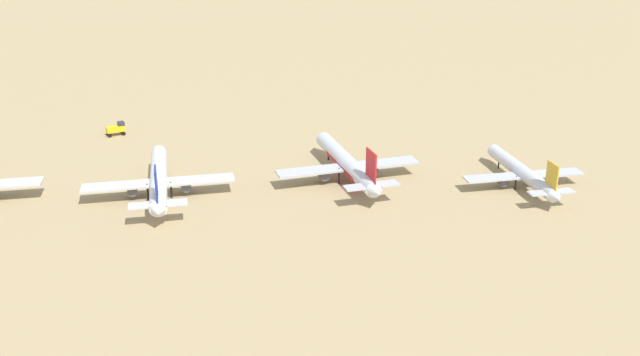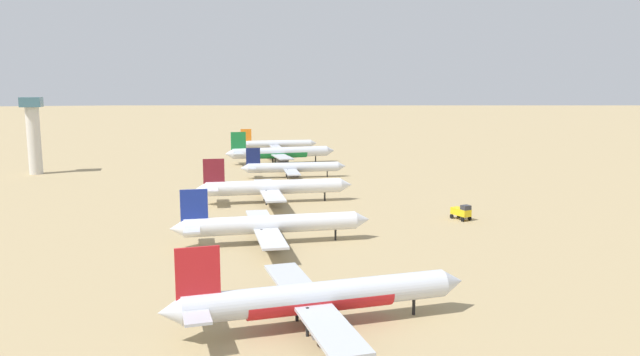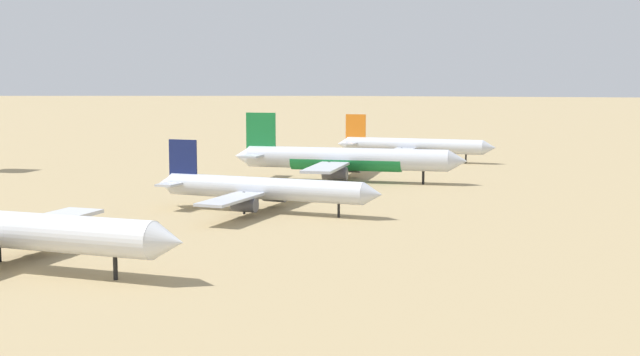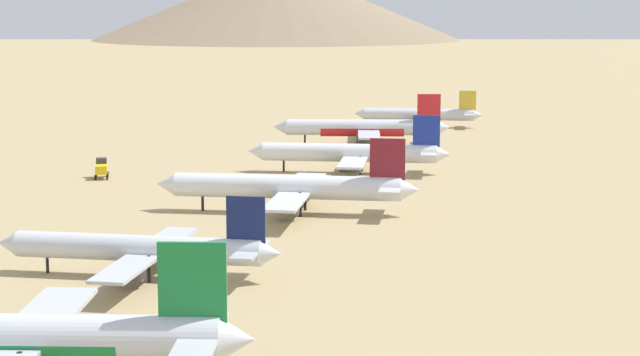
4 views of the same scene
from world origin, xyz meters
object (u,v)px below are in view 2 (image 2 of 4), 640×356
(parked_jet_5, at_px, (280,153))
(parked_jet_2, at_px, (270,225))
(parked_jet_6, at_px, (276,144))
(control_tower, at_px, (33,131))
(parked_jet_4, at_px, (292,168))
(parked_jet_1, at_px, (318,297))
(parked_jet_3, at_px, (273,188))
(service_truck, at_px, (462,212))

(parked_jet_5, bearing_deg, parked_jet_2, -102.40)
(parked_jet_2, height_order, parked_jet_6, parked_jet_2)
(parked_jet_2, relative_size, control_tower, 1.47)
(parked_jet_4, distance_m, control_tower, 97.87)
(parked_jet_1, bearing_deg, parked_jet_4, 78.83)
(parked_jet_1, distance_m, parked_jet_3, 88.67)
(parked_jet_1, bearing_deg, service_truck, 46.52)
(parked_jet_3, bearing_deg, parked_jet_4, 70.53)
(parked_jet_1, bearing_deg, control_tower, 111.28)
(parked_jet_2, bearing_deg, parked_jet_1, -92.09)
(parked_jet_2, height_order, parked_jet_5, parked_jet_5)
(parked_jet_3, relative_size, parked_jet_6, 1.10)
(parked_jet_4, distance_m, parked_jet_6, 85.20)
(parked_jet_6, distance_m, control_tower, 113.68)
(service_truck, bearing_deg, control_tower, 136.06)
(parked_jet_6, bearing_deg, service_truck, -84.78)
(parked_jet_4, bearing_deg, parked_jet_5, 84.79)
(parked_jet_3, bearing_deg, control_tower, 133.93)
(parked_jet_2, distance_m, parked_jet_4, 90.51)
(parked_jet_1, xyz_separation_m, parked_jet_4, (26.00, 131.67, -0.48))
(parked_jet_6, bearing_deg, parked_jet_4, -97.18)
(parked_jet_5, xyz_separation_m, service_truck, (21.77, -117.83, -2.51))
(parked_jet_1, xyz_separation_m, parked_jet_5, (29.68, 172.09, 0.41))
(parked_jet_3, xyz_separation_m, control_tower, (-75.31, 78.19, 11.67))
(parked_jet_6, relative_size, control_tower, 1.42)
(parked_jet_5, distance_m, service_truck, 119.85)
(parked_jet_6, bearing_deg, parked_jet_1, -99.62)
(parked_jet_4, bearing_deg, parked_jet_3, -109.47)
(parked_jet_4, height_order, parked_jet_5, parked_jet_5)
(parked_jet_1, bearing_deg, parked_jet_5, 80.21)
(parked_jet_2, xyz_separation_m, parked_jet_5, (28.06, 127.58, 0.50))
(parked_jet_2, relative_size, parked_jet_5, 0.88)
(service_truck, bearing_deg, parked_jet_4, 108.20)
(parked_jet_1, relative_size, parked_jet_2, 1.03)
(parked_jet_4, height_order, parked_jet_6, parked_jet_6)
(parked_jet_3, bearing_deg, parked_jet_2, -101.62)
(parked_jet_2, height_order, parked_jet_4, parked_jet_2)
(parked_jet_4, relative_size, control_tower, 1.33)
(parked_jet_2, distance_m, control_tower, 139.14)
(control_tower, bearing_deg, service_truck, -43.94)
(parked_jet_3, xyz_separation_m, parked_jet_5, (19.11, 84.05, 0.25))
(parked_jet_4, distance_m, service_truck, 81.51)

